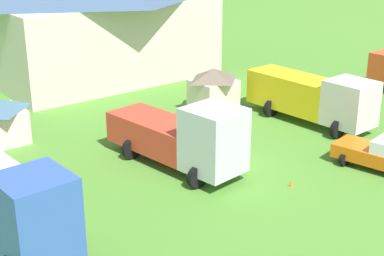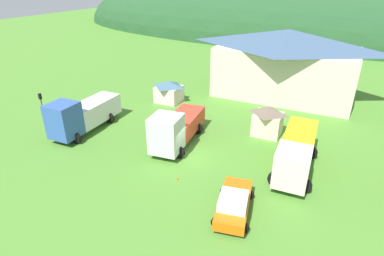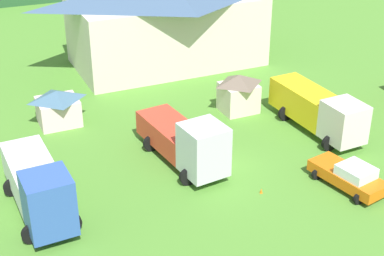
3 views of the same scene
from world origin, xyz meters
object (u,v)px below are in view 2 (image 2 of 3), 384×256
(box_truck_blue, at_px, (82,114))
(traffic_cone_near_pickup, at_px, (177,180))
(flatbed_truck_yellow, at_px, (296,152))
(tow_truck_silver, at_px, (176,128))
(service_pickup_orange, at_px, (234,203))
(traffic_light_west, at_px, (43,109))
(play_shed_pink, at_px, (169,91))
(depot_building, at_px, (286,63))
(play_shed_cream, at_px, (268,120))

(box_truck_blue, height_order, traffic_cone_near_pickup, box_truck_blue)
(flatbed_truck_yellow, xyz_separation_m, traffic_cone_near_pickup, (-7.67, -5.28, -1.71))
(tow_truck_silver, distance_m, service_pickup_orange, 10.12)
(box_truck_blue, relative_size, traffic_light_west, 2.08)
(play_shed_pink, xyz_separation_m, traffic_cone_near_pickup, (8.82, -14.01, -1.34))
(depot_building, distance_m, flatbed_truck_yellow, 17.90)
(play_shed_cream, xyz_separation_m, box_truck_blue, (-16.37, -7.36, 0.29))
(service_pickup_orange, bearing_deg, flatbed_truck_yellow, 148.06)
(flatbed_truck_yellow, bearing_deg, service_pickup_orange, -23.32)
(tow_truck_silver, bearing_deg, traffic_light_west, -82.36)
(box_truck_blue, relative_size, service_pickup_orange, 1.62)
(play_shed_cream, distance_m, play_shed_pink, 13.39)
(depot_building, xyz_separation_m, flatbed_truck_yellow, (4.60, -17.11, -2.54))
(depot_building, bearing_deg, tow_truck_silver, -108.20)
(depot_building, distance_m, traffic_cone_near_pickup, 22.99)
(tow_truck_silver, relative_size, traffic_light_west, 2.09)
(play_shed_cream, height_order, service_pickup_orange, play_shed_cream)
(traffic_light_west, relative_size, traffic_cone_near_pickup, 6.15)
(play_shed_cream, height_order, traffic_cone_near_pickup, play_shed_cream)
(play_shed_pink, height_order, box_truck_blue, box_truck_blue)
(flatbed_truck_yellow, relative_size, traffic_light_west, 2.15)
(tow_truck_silver, bearing_deg, play_shed_pink, -153.11)
(traffic_light_west, bearing_deg, depot_building, 48.23)
(traffic_light_west, height_order, traffic_cone_near_pickup, traffic_light_west)
(box_truck_blue, relative_size, traffic_cone_near_pickup, 12.80)
(traffic_light_west, distance_m, traffic_cone_near_pickup, 15.82)
(tow_truck_silver, relative_size, flatbed_truck_yellow, 0.97)
(depot_building, relative_size, tow_truck_silver, 2.13)
(service_pickup_orange, bearing_deg, play_shed_pink, -149.62)
(play_shed_cream, height_order, box_truck_blue, box_truck_blue)
(service_pickup_orange, relative_size, traffic_light_west, 1.28)
(play_shed_pink, bearing_deg, play_shed_cream, -14.90)
(flatbed_truck_yellow, height_order, traffic_cone_near_pickup, flatbed_truck_yellow)
(play_shed_cream, distance_m, flatbed_truck_yellow, 6.37)
(play_shed_cream, bearing_deg, flatbed_truck_yellow, -56.21)
(play_shed_pink, bearing_deg, depot_building, 35.19)
(play_shed_pink, relative_size, traffic_light_west, 0.78)
(traffic_light_west, bearing_deg, play_shed_pink, 61.62)
(depot_building, height_order, service_pickup_orange, depot_building)
(play_shed_cream, xyz_separation_m, flatbed_truck_yellow, (3.54, -5.29, 0.19))
(play_shed_cream, xyz_separation_m, service_pickup_orange, (0.94, -12.17, -0.70))
(play_shed_cream, relative_size, box_truck_blue, 0.36)
(depot_building, distance_m, play_shed_pink, 14.82)
(flatbed_truck_yellow, relative_size, service_pickup_orange, 1.67)
(play_shed_cream, height_order, play_shed_pink, play_shed_cream)
(tow_truck_silver, bearing_deg, box_truck_blue, -87.16)
(depot_building, xyz_separation_m, box_truck_blue, (-15.31, -19.18, -2.43))
(play_shed_pink, relative_size, flatbed_truck_yellow, 0.36)
(play_shed_pink, relative_size, traffic_cone_near_pickup, 4.81)
(box_truck_blue, height_order, service_pickup_orange, box_truck_blue)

